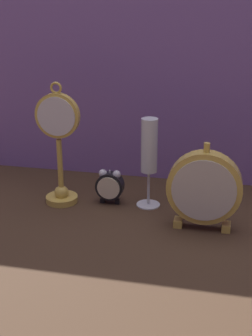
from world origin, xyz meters
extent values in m
plane|color=#422D1E|center=(0.00, 0.00, 0.00)|extent=(4.00, 4.00, 0.00)
cube|color=#8460A8|center=(0.00, 0.33, 0.31)|extent=(1.59, 0.01, 0.63)
cylinder|color=gold|center=(-0.18, 0.10, 0.01)|extent=(0.08, 0.08, 0.02)
sphere|color=gold|center=(-0.18, 0.10, 0.03)|extent=(0.04, 0.04, 0.04)
cylinder|color=gold|center=(-0.18, 0.10, 0.09)|extent=(0.01, 0.01, 0.16)
cylinder|color=gold|center=(-0.18, 0.10, 0.23)|extent=(0.11, 0.02, 0.11)
cylinder|color=silver|center=(-0.18, 0.09, 0.23)|extent=(0.10, 0.00, 0.10)
torus|color=gold|center=(-0.18, 0.10, 0.30)|extent=(0.03, 0.01, 0.03)
cube|color=black|center=(-0.07, 0.12, 0.01)|extent=(0.01, 0.01, 0.01)
cube|color=black|center=(-0.03, 0.12, 0.01)|extent=(0.01, 0.01, 0.01)
cylinder|color=black|center=(-0.05, 0.12, 0.05)|extent=(0.07, 0.03, 0.07)
cylinder|color=beige|center=(-0.05, 0.10, 0.05)|extent=(0.06, 0.00, 0.06)
sphere|color=silver|center=(-0.07, 0.12, 0.08)|extent=(0.02, 0.02, 0.02)
sphere|color=silver|center=(-0.03, 0.12, 0.08)|extent=(0.02, 0.02, 0.02)
cylinder|color=silver|center=(-0.05, 0.12, 0.09)|extent=(0.00, 0.00, 0.01)
cube|color=gold|center=(0.14, 0.03, 0.01)|extent=(0.02, 0.03, 0.02)
cube|color=gold|center=(0.25, 0.03, 0.01)|extent=(0.02, 0.03, 0.02)
cylinder|color=gold|center=(0.19, 0.03, 0.10)|extent=(0.17, 0.04, 0.17)
cylinder|color=beige|center=(0.19, 0.01, 0.10)|extent=(0.15, 0.00, 0.15)
cylinder|color=gold|center=(0.19, 0.03, 0.20)|extent=(0.01, 0.01, 0.02)
cylinder|color=silver|center=(0.05, 0.13, 0.00)|extent=(0.06, 0.06, 0.01)
cylinder|color=silver|center=(0.05, 0.13, 0.05)|extent=(0.01, 0.01, 0.09)
cylinder|color=white|center=(0.05, 0.13, 0.16)|extent=(0.04, 0.04, 0.14)
cylinder|color=#DBC675|center=(0.05, 0.13, 0.14)|extent=(0.04, 0.04, 0.09)
camera|label=1|loc=(0.23, -0.96, 0.52)|focal=50.00mm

